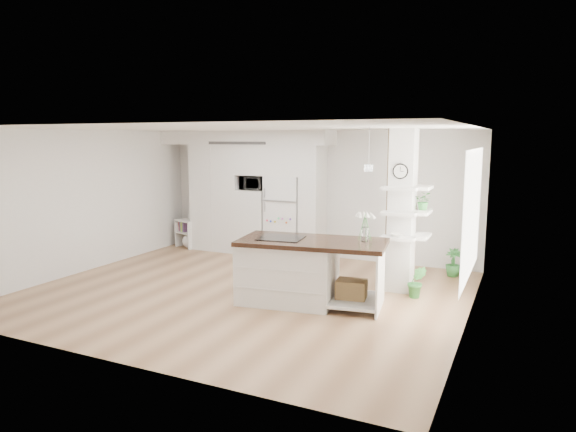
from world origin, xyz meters
name	(u,v)px	position (x,y,z in m)	size (l,w,h in m)	color
floor	(246,292)	(0.00, 0.00, 0.00)	(7.00, 6.00, 0.01)	tan
room	(244,181)	(0.00, 0.00, 1.86)	(7.04, 6.04, 2.72)	white
cabinet_wall	(248,185)	(-1.45, 2.67, 1.51)	(4.00, 0.71, 2.70)	white
refrigerator	(286,216)	(-0.53, 2.68, 0.88)	(0.78, 0.69, 1.75)	white
column	(406,212)	(2.38, 1.13, 1.35)	(0.69, 0.90, 2.70)	silver
window	(472,214)	(3.48, 0.30, 1.50)	(2.40, 2.40, 0.00)	white
pendant_light	(348,167)	(1.70, 0.15, 2.12)	(0.12, 0.12, 0.10)	white
kitchen_island	(296,270)	(0.97, -0.12, 0.52)	(2.36, 1.37, 1.58)	white
bookshelf	(188,235)	(-2.98, 2.49, 0.29)	(0.62, 0.48, 0.65)	white
floor_plant_a	(417,282)	(2.64, 0.89, 0.27)	(0.29, 0.24, 0.53)	#348338
floor_plant_b	(453,263)	(3.00, 2.50, 0.26)	(0.29, 0.29, 0.52)	#348338
microwave	(254,183)	(-1.27, 2.62, 1.57)	(0.54, 0.37, 0.30)	#2D2D2D
shelf_plant	(424,201)	(2.63, 1.30, 1.52)	(0.27, 0.23, 0.30)	#348338
decor_bowl	(397,235)	(2.30, 0.90, 1.00)	(0.22, 0.22, 0.05)	white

